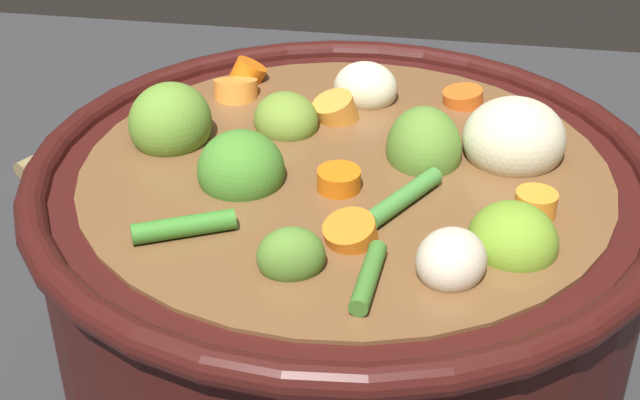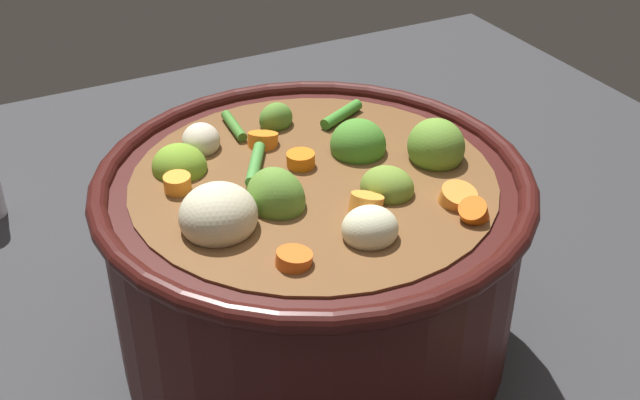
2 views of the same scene
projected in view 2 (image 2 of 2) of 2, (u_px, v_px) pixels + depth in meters
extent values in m
plane|color=#2D2D30|center=(314.00, 338.00, 0.65)|extent=(1.10, 1.10, 0.00)
cylinder|color=#38110F|center=(314.00, 265.00, 0.61)|extent=(0.30, 0.30, 0.15)
torus|color=#38110F|center=(313.00, 181.00, 0.57)|extent=(0.31, 0.31, 0.01)
cylinder|color=brown|center=(314.00, 259.00, 0.61)|extent=(0.26, 0.26, 0.14)
ellipsoid|color=olive|center=(436.00, 147.00, 0.59)|extent=(0.05, 0.05, 0.04)
ellipsoid|color=#47882C|center=(358.00, 145.00, 0.60)|extent=(0.05, 0.05, 0.04)
ellipsoid|color=olive|center=(387.00, 187.00, 0.56)|extent=(0.05, 0.05, 0.03)
ellipsoid|color=#5B8A31|center=(276.00, 199.00, 0.54)|extent=(0.05, 0.05, 0.04)
ellipsoid|color=olive|center=(180.00, 167.00, 0.58)|extent=(0.05, 0.05, 0.03)
ellipsoid|color=#54832E|center=(276.00, 119.00, 0.64)|extent=(0.03, 0.03, 0.03)
cylinder|color=orange|center=(178.00, 187.00, 0.56)|extent=(0.03, 0.03, 0.02)
cylinder|color=orange|center=(263.00, 142.00, 0.61)|extent=(0.03, 0.03, 0.02)
cylinder|color=orange|center=(298.00, 163.00, 0.59)|extent=(0.02, 0.02, 0.02)
cylinder|color=orange|center=(294.00, 261.00, 0.49)|extent=(0.03, 0.03, 0.01)
cylinder|color=orange|center=(366.00, 208.00, 0.54)|extent=(0.03, 0.03, 0.02)
cylinder|color=orange|center=(474.00, 215.00, 0.53)|extent=(0.03, 0.03, 0.02)
cylinder|color=orange|center=(457.00, 199.00, 0.55)|extent=(0.03, 0.03, 0.02)
ellipsoid|color=beige|center=(201.00, 141.00, 0.61)|extent=(0.04, 0.04, 0.03)
ellipsoid|color=beige|center=(371.00, 229.00, 0.51)|extent=(0.04, 0.04, 0.03)
ellipsoid|color=beige|center=(218.00, 216.00, 0.52)|extent=(0.07, 0.07, 0.04)
cylinder|color=#448A39|center=(255.00, 164.00, 0.58)|extent=(0.03, 0.05, 0.01)
cylinder|color=#3F782A|center=(234.00, 126.00, 0.63)|extent=(0.01, 0.04, 0.01)
cylinder|color=#3B832A|center=(342.00, 114.00, 0.64)|extent=(0.04, 0.03, 0.01)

